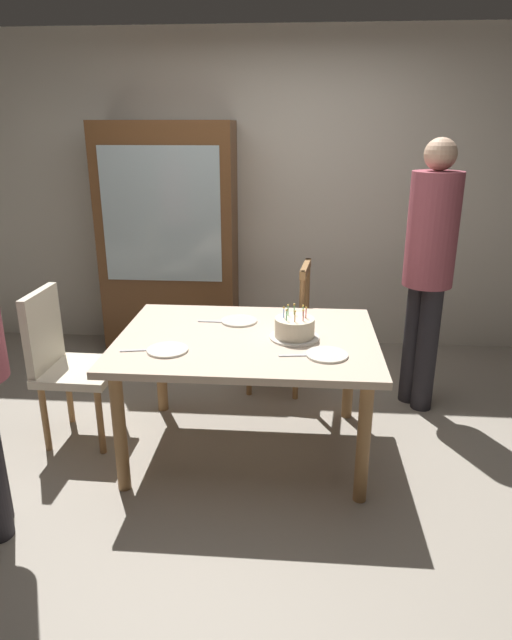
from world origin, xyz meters
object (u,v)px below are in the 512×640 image
chair_spindle_back (280,329)px  china_cabinet (169,241)px  birthday_cake (295,329)px  plate_far_side (239,321)px  plate_near_guest (327,355)px  chair_upholstered (64,358)px  dining_table (247,350)px  plate_near_celebrant (168,350)px  person_guest (429,261)px

chair_spindle_back → china_cabinet: 1.28m
birthday_cake → chair_spindle_back: (-0.10, 0.87, -0.33)m
plate_far_side → chair_spindle_back: chair_spindle_back is taller
plate_near_guest → chair_upholstered: 1.60m
dining_table → chair_spindle_back: size_ratio=1.54×
plate_near_celebrant → birthday_cake: bearing=19.5°
person_guest → plate_near_celebrant: bearing=-149.2°
chair_spindle_back → china_cabinet: bearing=143.8°
person_guest → china_cabinet: china_cabinet is taller
dining_table → plate_far_side: plate_far_side is taller
chair_spindle_back → chair_upholstered: (-1.28, -0.80, 0.07)m
dining_table → plate_near_celebrant: 0.48m
dining_table → chair_spindle_back: 0.89m
dining_table → birthday_cake: 0.30m
plate_near_celebrant → chair_spindle_back: (0.56, 1.10, -0.28)m
plate_far_side → chair_upholstered: size_ratio=0.23×
dining_table → person_guest: (1.12, 0.66, 0.38)m
plate_near_celebrant → chair_spindle_back: chair_spindle_back is taller
birthday_cake → person_guest: (0.86, 0.67, 0.24)m
plate_near_guest → person_guest: person_guest is taller
birthday_cake → china_cabinet: 1.90m
dining_table → china_cabinet: china_cabinet is taller
dining_table → plate_near_guest: 0.51m
plate_near_guest → chair_upholstered: chair_upholstered is taller
plate_far_side → china_cabinet: (-0.72, 1.31, 0.22)m
plate_near_guest → china_cabinet: size_ratio=0.12×
chair_upholstered → person_guest: person_guest is taller
plate_near_guest → chair_upholstered: bearing=169.0°
chair_upholstered → plate_near_celebrant: bearing=-22.9°
plate_far_side → chair_spindle_back: 0.71m
dining_table → plate_near_guest: plate_near_guest is taller
plate_near_guest → chair_spindle_back: (-0.28, 1.10, -0.28)m
birthday_cake → chair_upholstered: chair_upholstered is taller
birthday_cake → plate_near_guest: birthday_cake is taller
chair_spindle_back → china_cabinet: china_cabinet is taller
dining_table → china_cabinet: bearing=117.1°
plate_near_celebrant → person_guest: 1.80m
plate_far_side → china_cabinet: china_cabinet is taller
chair_upholstered → person_guest: (2.24, 0.61, 0.50)m
birthday_cake → plate_near_celebrant: size_ratio=1.27×
plate_near_guest → person_guest: bearing=53.0°
dining_table → birthday_cake: (0.27, -0.01, 0.14)m
plate_near_guest → chair_spindle_back: size_ratio=0.23×
chair_spindle_back → person_guest: 1.14m
dining_table → person_guest: size_ratio=0.81×
chair_spindle_back → person_guest: (0.96, -0.19, 0.57)m
chair_spindle_back → dining_table: bearing=-100.7°
plate_far_side → person_guest: (1.20, 0.42, 0.29)m
dining_table → plate_near_celebrant: plate_near_celebrant is taller
china_cabinet → plate_near_celebrant: bearing=-77.7°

